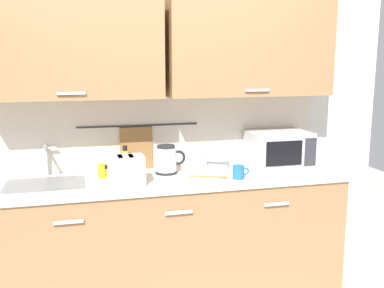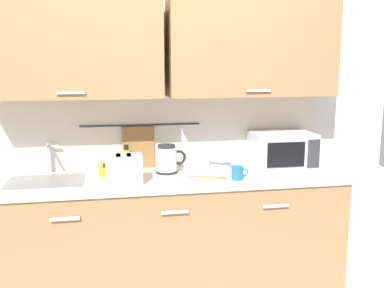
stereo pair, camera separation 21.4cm
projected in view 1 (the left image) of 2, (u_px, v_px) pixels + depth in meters
name	position (u px, v px, depth m)	size (l,w,h in m)	color
counter_unit	(168.00, 236.00, 3.16)	(2.53, 0.64, 0.90)	#997047
back_wall_assembly	(162.00, 86.00, 3.19)	(3.70, 0.41, 2.50)	silver
sink_faucet	(46.00, 156.00, 3.07)	(0.09, 0.17, 0.22)	#B2B5BA
microwave	(278.00, 149.00, 3.38)	(0.46, 0.35, 0.27)	silver
electric_kettle	(166.00, 160.00, 3.16)	(0.23, 0.16, 0.21)	black
dish_soap_bottle	(125.00, 161.00, 3.20)	(0.06, 0.06, 0.20)	yellow
mug_near_sink	(104.00, 171.00, 3.06)	(0.12, 0.08, 0.09)	orange
mixing_bowl	(218.00, 162.00, 3.35)	(0.21, 0.21, 0.08)	#A5ADB7
toaster	(126.00, 170.00, 2.88)	(0.26, 0.17, 0.19)	#B7BABF
mug_by_kettle	(239.00, 172.00, 3.02)	(0.12, 0.08, 0.09)	blue
wooden_spoon	(213.00, 177.00, 3.05)	(0.27, 0.13, 0.01)	#9E7042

